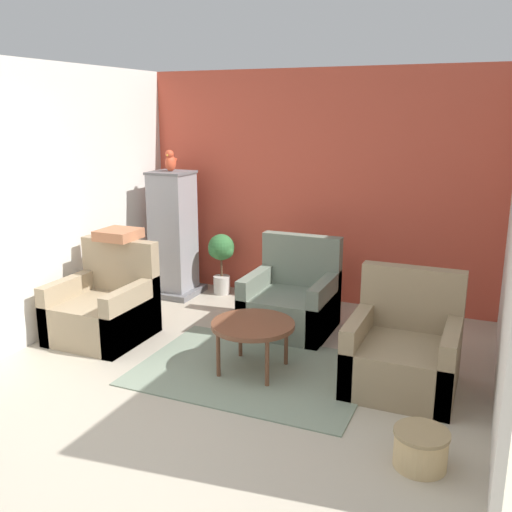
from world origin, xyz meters
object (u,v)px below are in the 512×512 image
(armchair_right, at_px, (403,353))
(armchair_middle, at_px, (292,302))
(armchair_left, at_px, (104,309))
(potted_plant, at_px, (221,255))
(parrot, at_px, (171,161))
(birdcage, at_px, (173,236))
(coffee_table, at_px, (253,327))
(wicker_basket, at_px, (421,447))

(armchair_right, xyz_separation_m, armchair_middle, (-1.27, 0.83, 0.00))
(armchair_left, bearing_deg, potted_plant, 75.54)
(parrot, bearing_deg, potted_plant, 23.07)
(armchair_middle, bearing_deg, armchair_left, -150.27)
(armchair_middle, height_order, birdcage, birdcage)
(parrot, bearing_deg, coffee_table, -42.57)
(wicker_basket, bearing_deg, coffee_table, 151.34)
(armchair_left, height_order, potted_plant, armchair_left)
(potted_plant, bearing_deg, coffee_table, -56.31)
(coffee_table, bearing_deg, armchair_middle, 91.63)
(coffee_table, relative_size, armchair_left, 0.76)
(coffee_table, relative_size, birdcage, 0.48)
(birdcage, bearing_deg, armchair_left, -86.57)
(coffee_table, height_order, armchair_left, armchair_left)
(coffee_table, relative_size, wicker_basket, 2.04)
(armchair_left, height_order, armchair_middle, same)
(coffee_table, height_order, birdcage, birdcage)
(birdcage, distance_m, wicker_basket, 4.14)
(armchair_middle, height_order, parrot, parrot)
(armchair_left, relative_size, parrot, 3.69)
(parrot, relative_size, wicker_basket, 0.72)
(armchair_right, distance_m, potted_plant, 2.95)
(armchair_middle, bearing_deg, armchair_right, -33.34)
(armchair_left, height_order, armchair_right, same)
(birdcage, bearing_deg, parrot, 90.00)
(armchair_right, distance_m, wicker_basket, 1.11)
(parrot, xyz_separation_m, potted_plant, (0.53, 0.23, -1.13))
(armchair_middle, distance_m, birdcage, 1.86)
(parrot, bearing_deg, armchair_left, -86.58)
(armchair_left, bearing_deg, birdcage, 93.43)
(birdcage, xyz_separation_m, wicker_basket, (3.28, -2.45, -0.59))
(armchair_right, bearing_deg, coffee_table, -169.50)
(potted_plant, bearing_deg, armchair_right, -33.17)
(coffee_table, distance_m, birdcage, 2.41)
(birdcage, bearing_deg, potted_plant, 23.27)
(coffee_table, height_order, armchair_middle, armchair_middle)
(birdcage, xyz_separation_m, parrot, (-0.00, 0.00, 0.90))
(armchair_right, xyz_separation_m, wicker_basket, (0.29, -1.06, -0.15))
(armchair_left, bearing_deg, wicker_basket, -16.76)
(parrot, distance_m, potted_plant, 1.27)
(birdcage, relative_size, potted_plant, 2.01)
(coffee_table, height_order, wicker_basket, coffee_table)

